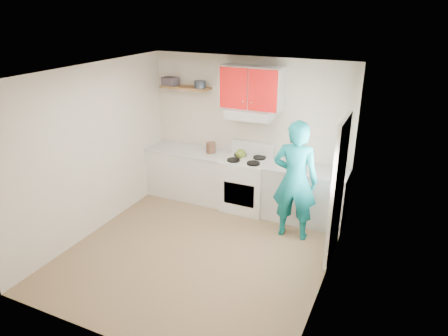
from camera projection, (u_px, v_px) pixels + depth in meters
The scene contains 21 objects.
floor at pixel (199, 251), 6.06m from camera, with size 3.80×3.80×0.00m, color brown.
ceiling at pixel (194, 73), 5.09m from camera, with size 3.60×3.80×0.04m, color white.
back_wall at pixel (249, 132), 7.18m from camera, with size 3.60×0.04×2.60m, color beige.
front_wall at pixel (104, 237), 3.98m from camera, with size 3.60×0.04×2.60m, color beige.
left_wall at pixel (93, 151), 6.28m from camera, with size 0.04×3.80×2.60m, color beige.
right_wall at pixel (331, 194), 4.88m from camera, with size 0.04×3.80×2.60m, color beige.
door at pixel (337, 192), 5.58m from camera, with size 0.05×0.85×2.05m, color white.
door_glass at pixel (339, 162), 5.43m from camera, with size 0.01×0.55×0.95m, color white.
counter_left at pixel (190, 174), 7.65m from camera, with size 1.52×0.60×0.90m, color silver.
counter_right at pixel (305, 195), 6.80m from camera, with size 1.32×0.60×0.90m, color silver.
stove at pixel (246, 184), 7.18m from camera, with size 0.76×0.65×0.92m, color white.
range_hood at pixel (250, 114), 6.81m from camera, with size 0.76×0.44×0.15m, color silver.
upper_cabinets at pixel (252, 88), 6.69m from camera, with size 1.02×0.33×0.70m, color red.
shelf at pixel (186, 87), 7.23m from camera, with size 0.90×0.30×0.04m, color brown.
books at pixel (170, 81), 7.30m from camera, with size 0.27×0.19×0.14m, color #443D45.
tin at pixel (200, 84), 7.07m from camera, with size 0.20×0.20×0.12m, color #333D4C.
kettle at pixel (241, 154), 7.07m from camera, with size 0.18×0.18×0.15m, color olive.
crock at pixel (211, 148), 7.31m from camera, with size 0.17×0.17×0.20m, color #492E20.
cutting_board at pixel (300, 168), 6.68m from camera, with size 0.31×0.23×0.02m, color olive.
silicone_mat at pixel (323, 172), 6.54m from camera, with size 0.33×0.27×0.01m, color red.
person at pixel (295, 181), 6.15m from camera, with size 0.68×0.45×1.87m, color #0E7C83.
Camera 1 is at (2.50, -4.53, 3.41)m, focal length 33.04 mm.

